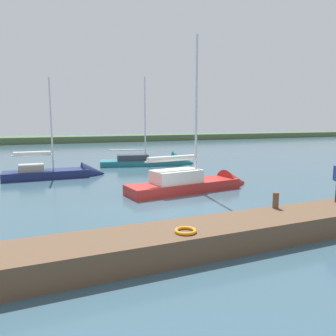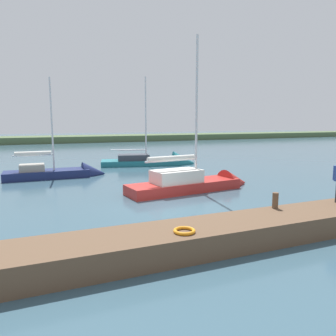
# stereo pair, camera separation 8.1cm
# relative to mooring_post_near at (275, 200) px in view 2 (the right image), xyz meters

# --- Properties ---
(ground_plane) EXTENTS (200.00, 200.00, 0.00)m
(ground_plane) POSITION_rel_mooring_post_near_xyz_m (2.32, -4.13, -1.09)
(ground_plane) COLOR #385666
(far_shoreline) EXTENTS (180.00, 8.00, 2.40)m
(far_shoreline) POSITION_rel_mooring_post_near_xyz_m (2.32, -56.13, -1.09)
(far_shoreline) COLOR #4C603D
(far_shoreline) RESTS_ON ground_plane
(dock_pier) EXTENTS (23.19, 1.99, 0.79)m
(dock_pier) POSITION_rel_mooring_post_near_xyz_m (2.32, 0.70, -0.69)
(dock_pier) COLOR brown
(dock_pier) RESTS_ON ground_plane
(mooring_post_near) EXTENTS (0.22, 0.22, 0.60)m
(mooring_post_near) POSITION_rel_mooring_post_near_xyz_m (0.00, 0.00, 0.00)
(mooring_post_near) COLOR brown
(mooring_post_near) RESTS_ON dock_pier
(life_ring_buoy) EXTENTS (0.66, 0.66, 0.10)m
(life_ring_buoy) POSITION_rel_mooring_post_near_xyz_m (4.31, 1.09, -0.25)
(life_ring_buoy) COLOR orange
(life_ring_buoy) RESTS_ON dock_pier
(sailboat_outer_mooring) EXTENTS (9.03, 4.23, 9.06)m
(sailboat_outer_mooring) POSITION_rel_mooring_post_near_xyz_m (-2.28, -18.50, -0.91)
(sailboat_outer_mooring) COLOR #1E6B75
(sailboat_outer_mooring) RESTS_ON ground_plane
(sailboat_near_dock) EXTENTS (7.06, 1.90, 7.93)m
(sailboat_near_dock) POSITION_rel_mooring_post_near_xyz_m (6.51, -14.96, -0.91)
(sailboat_near_dock) COLOR navy
(sailboat_near_dock) RESTS_ON ground_plane
(sailboat_far_left) EXTENTS (8.36, 2.90, 9.70)m
(sailboat_far_left) POSITION_rel_mooring_post_near_xyz_m (-0.61, -7.33, -0.83)
(sailboat_far_left) COLOR #B22823
(sailboat_far_left) RESTS_ON ground_plane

